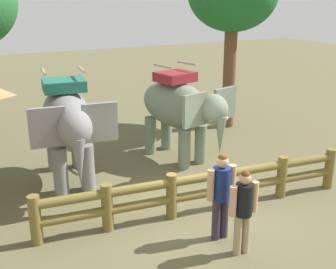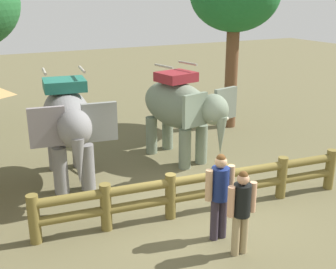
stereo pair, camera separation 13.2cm
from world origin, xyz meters
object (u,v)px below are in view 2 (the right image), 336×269
(tourist_woman_in_black, at_px, (220,191))
(tourist_man_in_blue, at_px, (241,207))
(elephant_near_left, at_px, (68,122))
(elephant_center, at_px, (181,108))
(log_fence, at_px, (200,188))

(tourist_woman_in_black, distance_m, tourist_man_in_blue, 0.65)
(elephant_near_left, xyz_separation_m, elephant_center, (3.32, 0.10, -0.06))
(elephant_center, bearing_deg, tourist_man_in_blue, -105.39)
(tourist_woman_in_black, bearing_deg, elephant_center, 71.61)
(tourist_man_in_blue, bearing_deg, log_fence, 84.36)
(tourist_woman_in_black, bearing_deg, log_fence, 78.05)
(elephant_near_left, distance_m, tourist_woman_in_black, 4.55)
(log_fence, height_order, tourist_woman_in_black, tourist_woman_in_black)
(log_fence, xyz_separation_m, tourist_woman_in_black, (-0.23, -1.10, 0.46))
(elephant_center, relative_size, tourist_man_in_blue, 1.99)
(elephant_near_left, xyz_separation_m, tourist_man_in_blue, (2.00, -4.71, -0.68))
(elephant_near_left, height_order, tourist_woman_in_black, elephant_near_left)
(elephant_near_left, height_order, elephant_center, elephant_near_left)
(log_fence, bearing_deg, tourist_man_in_blue, -95.64)
(elephant_center, bearing_deg, log_fence, -110.61)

